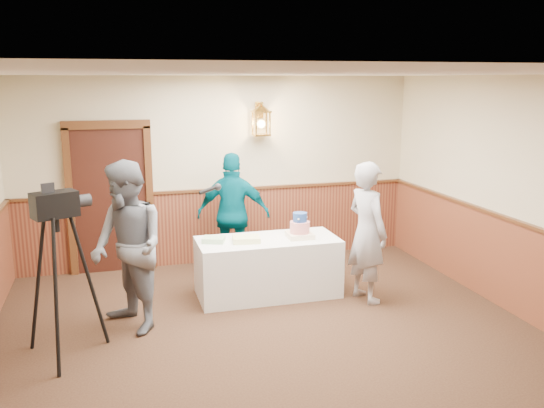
{
  "coord_description": "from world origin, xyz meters",
  "views": [
    {
      "loc": [
        -1.57,
        -4.93,
        2.76
      ],
      "look_at": [
        0.31,
        1.7,
        1.25
      ],
      "focal_mm": 38.0,
      "sensor_mm": 36.0,
      "label": 1
    }
  ],
  "objects_px": {
    "sheet_cake_green": "(214,240)",
    "tv_camera_rig": "(61,284)",
    "interviewer": "(128,248)",
    "baker": "(367,232)",
    "display_table": "(268,267)",
    "assistant_p": "(234,214)",
    "sheet_cake_yellow": "(246,239)",
    "tiered_cake": "(300,228)"
  },
  "relations": [
    {
      "from": "display_table",
      "to": "sheet_cake_green",
      "type": "relative_size",
      "value": 6.69
    },
    {
      "from": "sheet_cake_yellow",
      "to": "sheet_cake_green",
      "type": "xyz_separation_m",
      "value": [
        -0.4,
        0.1,
        -0.0
      ]
    },
    {
      "from": "display_table",
      "to": "assistant_p",
      "type": "bearing_deg",
      "value": 104.93
    },
    {
      "from": "tiered_cake",
      "to": "baker",
      "type": "bearing_deg",
      "value": -32.16
    },
    {
      "from": "tiered_cake",
      "to": "tv_camera_rig",
      "type": "relative_size",
      "value": 0.19
    },
    {
      "from": "sheet_cake_green",
      "to": "tv_camera_rig",
      "type": "bearing_deg",
      "value": -146.99
    },
    {
      "from": "tiered_cake",
      "to": "tv_camera_rig",
      "type": "height_order",
      "value": "tv_camera_rig"
    },
    {
      "from": "tiered_cake",
      "to": "tv_camera_rig",
      "type": "bearing_deg",
      "value": -160.06
    },
    {
      "from": "display_table",
      "to": "sheet_cake_yellow",
      "type": "height_order",
      "value": "sheet_cake_yellow"
    },
    {
      "from": "tv_camera_rig",
      "to": "display_table",
      "type": "bearing_deg",
      "value": -0.43
    },
    {
      "from": "sheet_cake_yellow",
      "to": "sheet_cake_green",
      "type": "distance_m",
      "value": 0.41
    },
    {
      "from": "sheet_cake_green",
      "to": "baker",
      "type": "height_order",
      "value": "baker"
    },
    {
      "from": "interviewer",
      "to": "tv_camera_rig",
      "type": "distance_m",
      "value": 0.84
    },
    {
      "from": "display_table",
      "to": "sheet_cake_yellow",
      "type": "xyz_separation_m",
      "value": [
        -0.29,
        -0.05,
        0.41
      ]
    },
    {
      "from": "interviewer",
      "to": "assistant_p",
      "type": "xyz_separation_m",
      "value": [
        1.5,
        1.53,
        -0.08
      ]
    },
    {
      "from": "sheet_cake_yellow",
      "to": "tv_camera_rig",
      "type": "distance_m",
      "value": 2.36
    },
    {
      "from": "assistant_p",
      "to": "interviewer",
      "type": "bearing_deg",
      "value": 63.7
    },
    {
      "from": "interviewer",
      "to": "baker",
      "type": "height_order",
      "value": "interviewer"
    },
    {
      "from": "sheet_cake_green",
      "to": "assistant_p",
      "type": "height_order",
      "value": "assistant_p"
    },
    {
      "from": "display_table",
      "to": "sheet_cake_green",
      "type": "xyz_separation_m",
      "value": [
        -0.69,
        0.05,
        0.41
      ]
    },
    {
      "from": "sheet_cake_yellow",
      "to": "tv_camera_rig",
      "type": "bearing_deg",
      "value": -154.35
    },
    {
      "from": "assistant_p",
      "to": "tv_camera_rig",
      "type": "bearing_deg",
      "value": 60.8
    },
    {
      "from": "display_table",
      "to": "tiered_cake",
      "type": "bearing_deg",
      "value": -6.07
    },
    {
      "from": "tiered_cake",
      "to": "sheet_cake_green",
      "type": "height_order",
      "value": "tiered_cake"
    },
    {
      "from": "sheet_cake_green",
      "to": "display_table",
      "type": "bearing_deg",
      "value": -4.16
    },
    {
      "from": "baker",
      "to": "display_table",
      "type": "bearing_deg",
      "value": 52.5
    },
    {
      "from": "tiered_cake",
      "to": "assistant_p",
      "type": "height_order",
      "value": "assistant_p"
    },
    {
      "from": "tiered_cake",
      "to": "sheet_cake_yellow",
      "type": "distance_m",
      "value": 0.72
    },
    {
      "from": "assistant_p",
      "to": "sheet_cake_yellow",
      "type": "bearing_deg",
      "value": 105.39
    },
    {
      "from": "interviewer",
      "to": "baker",
      "type": "bearing_deg",
      "value": 66.05
    },
    {
      "from": "display_table",
      "to": "sheet_cake_yellow",
      "type": "relative_size",
      "value": 5.37
    },
    {
      "from": "tiered_cake",
      "to": "sheet_cake_yellow",
      "type": "relative_size",
      "value": 0.98
    },
    {
      "from": "display_table",
      "to": "tv_camera_rig",
      "type": "xyz_separation_m",
      "value": [
        -2.42,
        -1.07,
        0.39
      ]
    },
    {
      "from": "interviewer",
      "to": "baker",
      "type": "relative_size",
      "value": 1.07
    },
    {
      "from": "sheet_cake_yellow",
      "to": "sheet_cake_green",
      "type": "bearing_deg",
      "value": 165.39
    },
    {
      "from": "baker",
      "to": "assistant_p",
      "type": "distance_m",
      "value": 2.0
    },
    {
      "from": "display_table",
      "to": "assistant_p",
      "type": "relative_size",
      "value": 1.03
    },
    {
      "from": "sheet_cake_green",
      "to": "baker",
      "type": "distance_m",
      "value": 1.92
    },
    {
      "from": "display_table",
      "to": "assistant_p",
      "type": "distance_m",
      "value": 1.08
    },
    {
      "from": "baker",
      "to": "tv_camera_rig",
      "type": "height_order",
      "value": "baker"
    },
    {
      "from": "sheet_cake_green",
      "to": "tv_camera_rig",
      "type": "relative_size",
      "value": 0.16
    },
    {
      "from": "interviewer",
      "to": "tv_camera_rig",
      "type": "bearing_deg",
      "value": -80.98
    }
  ]
}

